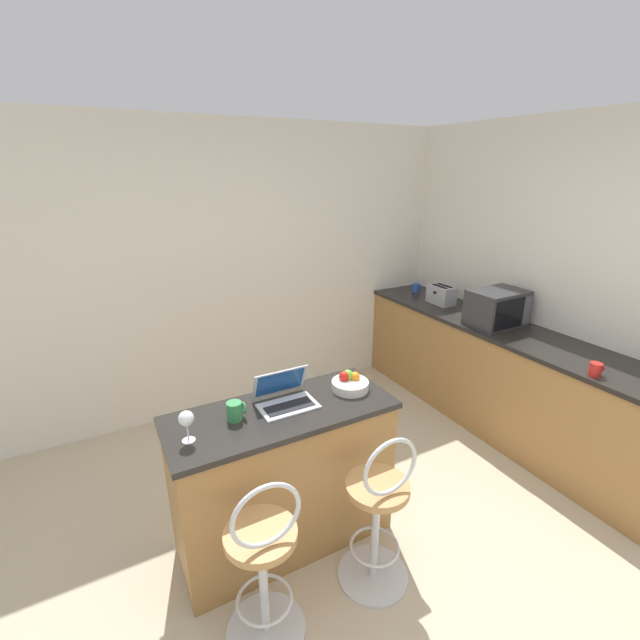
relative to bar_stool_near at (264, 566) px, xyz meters
name	(u,v)px	position (x,y,z in m)	size (l,w,h in m)	color
ground_plane	(381,602)	(0.60, -0.14, -0.45)	(20.00, 20.00, 0.00)	#BCAD8E
wall_back	(229,273)	(0.60, 2.30, 0.85)	(12.00, 0.06, 2.60)	silver
breakfast_bar	(284,477)	(0.33, 0.50, 0.01)	(1.29, 0.52, 0.92)	#9E703D
counter_right	(495,375)	(2.51, 0.82, 0.01)	(0.62, 2.94, 0.92)	#9E703D
bar_stool_near	(264,566)	(0.00, 0.00, 0.00)	(0.40, 0.40, 0.98)	silver
bar_stool_far	(378,515)	(0.65, 0.00, 0.00)	(0.40, 0.40, 0.98)	silver
laptop	(285,395)	(0.37, 0.56, 0.52)	(0.33, 0.25, 0.20)	#B7BABF
microwave	(497,308)	(2.48, 0.88, 0.62)	(0.47, 0.33, 0.31)	#2D2D30
toaster	(441,295)	(2.51, 1.57, 0.56)	(0.18, 0.27, 0.18)	#9EA3A8
wine_glass_tall	(186,420)	(-0.20, 0.45, 0.59)	(0.08, 0.08, 0.17)	silver
mug_red	(596,369)	(2.28, -0.09, 0.52)	(0.09, 0.08, 0.09)	red
mug_blue	(416,288)	(2.57, 2.01, 0.52)	(0.09, 0.08, 0.10)	#2D51AD
fruit_bowl	(350,383)	(0.79, 0.52, 0.51)	(0.23, 0.23, 0.11)	silver
mug_green	(235,411)	(0.07, 0.53, 0.52)	(0.10, 0.08, 0.10)	#338447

